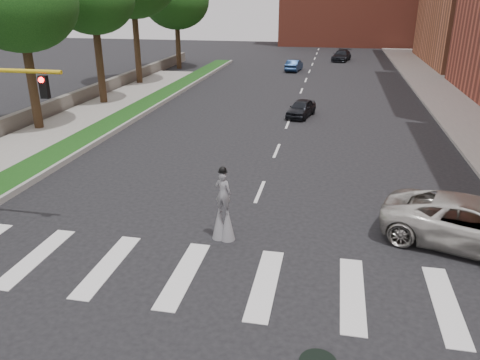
% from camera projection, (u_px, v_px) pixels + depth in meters
% --- Properties ---
extents(ground_plane, '(160.00, 160.00, 0.00)m').
position_uv_depth(ground_plane, '(216.00, 298.00, 13.46)').
color(ground_plane, black).
rests_on(ground_plane, ground).
extents(grass_median, '(2.00, 60.00, 0.25)m').
position_uv_depth(grass_median, '(129.00, 114.00, 33.75)').
color(grass_median, '#133C11').
rests_on(grass_median, ground).
extents(median_curb, '(0.20, 60.00, 0.28)m').
position_uv_depth(median_curb, '(143.00, 115.00, 33.55)').
color(median_curb, gray).
rests_on(median_curb, ground).
extents(sidewalk_left, '(4.00, 60.00, 0.18)m').
position_uv_depth(sidewalk_left, '(0.00, 155.00, 25.20)').
color(sidewalk_left, gray).
rests_on(sidewalk_left, ground).
extents(sidewalk_right, '(5.00, 90.00, 0.18)m').
position_uv_depth(sidewalk_right, '(467.00, 114.00, 33.93)').
color(sidewalk_right, gray).
rests_on(sidewalk_right, ground).
extents(stone_wall, '(0.50, 56.00, 1.10)m').
position_uv_depth(stone_wall, '(73.00, 100.00, 36.43)').
color(stone_wall, '#59544C').
rests_on(stone_wall, ground).
extents(stilt_performer, '(0.84, 0.57, 2.75)m').
position_uv_depth(stilt_performer, '(223.00, 213.00, 16.38)').
color(stilt_performer, '#302013').
rests_on(stilt_performer, ground).
extents(suv_crossing, '(6.67, 4.61, 1.69)m').
position_uv_depth(suv_crossing, '(475.00, 225.00, 15.92)').
color(suv_crossing, beige).
rests_on(suv_crossing, ground).
extents(car_near, '(2.19, 3.79, 1.21)m').
position_uv_depth(car_near, '(301.00, 108.00, 33.37)').
color(car_near, black).
rests_on(car_near, ground).
extents(car_mid, '(1.83, 4.04, 1.29)m').
position_uv_depth(car_mid, '(294.00, 65.00, 53.58)').
color(car_mid, '#15284A').
rests_on(car_mid, ground).
extents(car_far, '(2.87, 5.12, 1.40)m').
position_uv_depth(car_far, '(342.00, 55.00, 61.87)').
color(car_far, black).
rests_on(car_far, ground).
extents(tree_2, '(6.74, 6.74, 10.59)m').
position_uv_depth(tree_2, '(19.00, 3.00, 27.43)').
color(tree_2, '#302013').
rests_on(tree_2, ground).
extents(tree_5, '(7.49, 7.49, 10.76)m').
position_uv_depth(tree_5, '(176.00, 1.00, 52.95)').
color(tree_5, '#302013').
rests_on(tree_5, ground).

